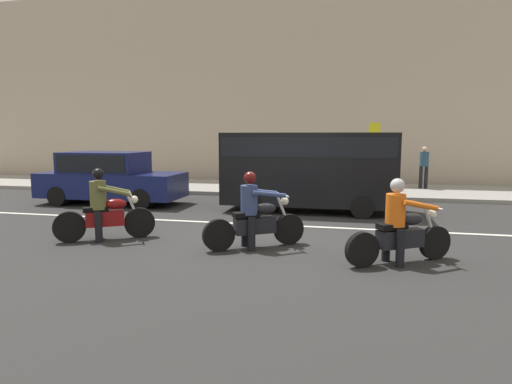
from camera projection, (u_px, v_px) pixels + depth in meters
name	position (u px, v px, depth m)	size (l,w,h in m)	color
ground_plane	(273.00, 233.00, 10.17)	(80.00, 80.00, 0.00)	#282828
sidewalk_slab	(308.00, 189.00, 17.91)	(40.00, 4.40, 0.14)	gray
building_facade	(317.00, 85.00, 20.61)	(40.00, 1.40, 9.23)	#B7A893
lane_marking_stripe	(300.00, 226.00, 10.93)	(18.00, 0.14, 0.01)	silver
motorcycle_with_rider_denim_blue	(254.00, 217.00, 8.76)	(1.86, 1.29, 1.55)	black
motorcycle_with_rider_olive	(104.00, 211.00, 9.43)	(1.86, 1.22, 1.57)	black
motorcycle_with_rider_orange_stripe	(400.00, 229.00, 7.71)	(1.90, 1.24, 1.53)	black
parked_sedan_navy	(109.00, 177.00, 14.40)	(4.72, 1.82, 1.72)	#11194C
parked_van_black	(309.00, 166.00, 12.96)	(5.01, 1.96, 2.34)	black
street_sign_post	(374.00, 149.00, 17.29)	(0.44, 0.08, 2.65)	gray
pedestrian_bystander	(424.00, 164.00, 17.39)	(0.34, 0.34, 1.67)	black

